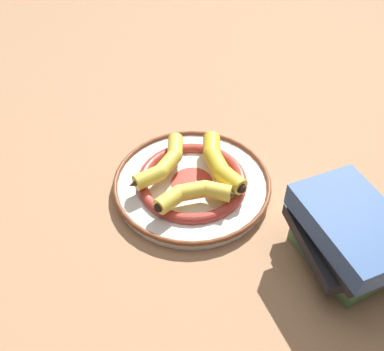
% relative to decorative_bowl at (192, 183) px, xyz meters
% --- Properties ---
extents(ground_plane, '(2.80, 2.80, 0.00)m').
position_rel_decorative_bowl_xyz_m(ground_plane, '(-0.03, 0.02, -0.02)').
color(ground_plane, '#A87A56').
extents(decorative_bowl, '(0.32, 0.32, 0.03)m').
position_rel_decorative_bowl_xyz_m(decorative_bowl, '(0.00, 0.00, 0.00)').
color(decorative_bowl, white).
rests_on(decorative_bowl, ground_plane).
extents(banana_a, '(0.08, 0.16, 0.03)m').
position_rel_decorative_bowl_xyz_m(banana_a, '(0.06, -0.02, 0.03)').
color(banana_a, yellow).
rests_on(banana_a, decorative_bowl).
extents(banana_b, '(0.12, 0.15, 0.03)m').
position_rel_decorative_bowl_xyz_m(banana_b, '(-0.04, -0.04, 0.03)').
color(banana_b, gold).
rests_on(banana_b, decorative_bowl).
extents(banana_c, '(0.19, 0.06, 0.04)m').
position_rel_decorative_bowl_xyz_m(banana_c, '(-0.00, 0.06, 0.04)').
color(banana_c, gold).
rests_on(banana_c, decorative_bowl).
extents(book_stack, '(0.21, 0.18, 0.13)m').
position_rel_decorative_bowl_xyz_m(book_stack, '(0.26, 0.17, 0.05)').
color(book_stack, '#4C754C').
rests_on(book_stack, ground_plane).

